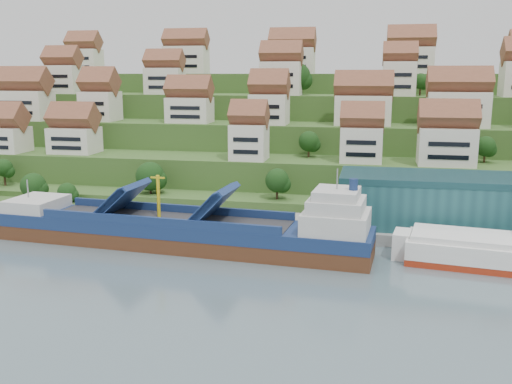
# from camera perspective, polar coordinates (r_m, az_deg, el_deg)

# --- Properties ---
(ground) EXTENTS (300.00, 300.00, 0.00)m
(ground) POSITION_cam_1_polar(r_m,az_deg,el_deg) (103.56, -4.49, -5.77)
(ground) COLOR slate
(ground) RESTS_ON ground
(quay) EXTENTS (180.00, 14.00, 2.20)m
(quay) POSITION_cam_1_polar(r_m,az_deg,el_deg) (114.08, 7.34, -3.60)
(quay) COLOR gray
(quay) RESTS_ON ground
(hillside) EXTENTS (260.00, 128.00, 31.00)m
(hillside) POSITION_cam_1_polar(r_m,az_deg,el_deg) (201.31, 3.67, 5.92)
(hillside) COLOR #2D4C1E
(hillside) RESTS_ON ground
(hillside_village) EXTENTS (156.44, 61.67, 28.80)m
(hillside_village) POSITION_cam_1_polar(r_m,az_deg,el_deg) (158.57, 2.81, 9.49)
(hillside_village) COLOR silver
(hillside_village) RESTS_ON ground
(hillside_trees) EXTENTS (141.24, 62.59, 31.27)m
(hillside_trees) POSITION_cam_1_polar(r_m,az_deg,el_deg) (145.20, -1.98, 6.23)
(hillside_trees) COLOR #1A4115
(hillside_trees) RESTS_ON ground
(warehouse) EXTENTS (60.00, 15.00, 10.00)m
(warehouse) POSITION_cam_1_polar(r_m,az_deg,el_deg) (116.86, 23.34, -1.03)
(warehouse) COLOR #205358
(warehouse) RESTS_ON quay
(flagpole) EXTENTS (1.28, 0.16, 8.00)m
(flagpole) POSITION_cam_1_polar(r_m,az_deg,el_deg) (107.99, 6.21, -1.28)
(flagpole) COLOR gray
(flagpole) RESTS_ON quay
(cargo_ship) EXTENTS (71.09, 16.33, 15.53)m
(cargo_ship) POSITION_cam_1_polar(r_m,az_deg,el_deg) (104.60, -6.85, -3.91)
(cargo_ship) COLOR #512C18
(cargo_ship) RESTS_ON ground
(second_ship) EXTENTS (29.46, 14.37, 8.19)m
(second_ship) POSITION_cam_1_polar(r_m,az_deg,el_deg) (101.87, 23.23, -5.57)
(second_ship) COLOR maroon
(second_ship) RESTS_ON ground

